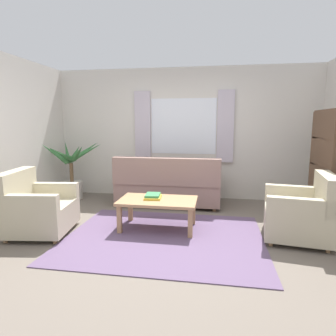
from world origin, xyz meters
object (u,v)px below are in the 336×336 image
Objects in this scene: armchair_left at (36,208)px; bookshelf at (328,171)px; potted_plant at (72,173)px; book_stack_on_table at (153,196)px; coffee_table at (158,203)px; armchair_right at (302,213)px; couch at (168,186)px.

bookshelf is (4.12, 1.18, 0.44)m from armchair_left.
book_stack_on_table is at bearing -33.63° from potted_plant.
potted_plant reaches higher than coffee_table.
potted_plant is at bearing 82.35° from bookshelf.
armchair_right is at bearing 145.51° from bookshelf.
book_stack_on_table is at bearing -85.22° from armchair_right.
couch is at bearing -3.77° from potted_plant.
armchair_left is 1.62m from book_stack_on_table.
bookshelf is (0.55, 0.80, 0.44)m from armchair_right.
couch is 2.37m from armchair_right.
armchair_right is 4.21m from potted_plant.
bookshelf is at bearing -7.65° from potted_plant.
armchair_right is (3.57, 0.38, 0.00)m from armchair_left.
book_stack_on_table is (-2.02, 0.12, 0.11)m from armchair_right.
potted_plant is at bearing -3.77° from couch.
coffee_table is 2.45m from potted_plant.
couch is at bearing 92.43° from coffee_table.
armchair_left is at bearing 46.38° from couch.
potted_plant is at bearing -101.46° from armchair_right.
armchair_left is at bearing -77.37° from potted_plant.
bookshelf is (2.49, 0.75, 0.41)m from coffee_table.
couch is 2.01× the size of armchair_left.
couch is 1.10× the size of bookshelf.
coffee_table is (1.63, 0.43, 0.03)m from armchair_left.
couch reaches higher than armchair_left.
potted_plant is 4.57m from bookshelf.
armchair_left and armchair_right have the same top height.
couch reaches higher than book_stack_on_table.
couch is 2.01× the size of armchair_right.
potted_plant is 0.73× the size of bookshelf.
coffee_table is 3.46× the size of book_stack_on_table.
bookshelf reaches higher than couch.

